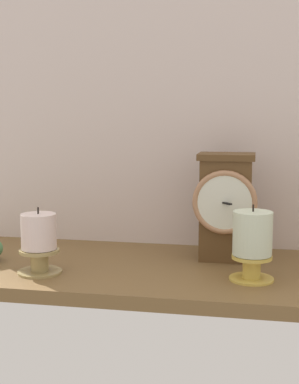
{
  "coord_description": "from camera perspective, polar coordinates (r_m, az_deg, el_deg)",
  "views": [
    {
      "loc": [
        15.55,
        -99.41,
        28.59
      ],
      "look_at": [
        -3.8,
        0.0,
        14.0
      ],
      "focal_mm": 51.79,
      "sensor_mm": 36.0,
      "label": 1
    }
  ],
  "objects": [
    {
      "name": "back_wall",
      "position": [
        1.19,
        3.55,
        10.06
      ],
      "size": [
        120.0,
        2.0,
        65.0
      ],
      "primitive_type": "cube",
      "color": "beige",
      "rests_on": "ground_plane"
    },
    {
      "name": "ground_plane",
      "position": [
        1.05,
        2.06,
        -8.3
      ],
      "size": [
        100.0,
        36.0,
        2.4
      ],
      "primitive_type": "cube",
      "color": "brown"
    },
    {
      "name": "pillar_candle_near_clock",
      "position": [
        1.01,
        -11.31,
        -5.05
      ],
      "size": [
        7.99,
        7.99,
        11.98
      ],
      "color": "#A38E56",
      "rests_on": "ground_plane"
    },
    {
      "name": "pillar_candle_front",
      "position": [
        0.96,
        10.54,
        -5.12
      ],
      "size": [
        7.68,
        7.68,
        13.16
      ],
      "color": "gold",
      "rests_on": "ground_plane"
    },
    {
      "name": "mantel_clock",
      "position": [
        1.08,
        7.84,
        -1.39
      ],
      "size": [
        12.18,
        10.32,
        20.8
      ],
      "color": "brown",
      "rests_on": "ground_plane"
    }
  ]
}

